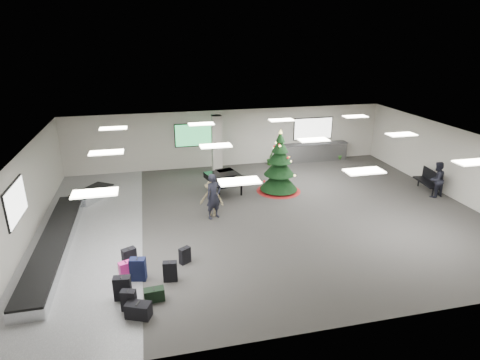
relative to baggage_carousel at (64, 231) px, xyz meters
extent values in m
plane|color=#353331|center=(7.84, 0.08, -0.21)|extent=(18.00, 18.00, 0.00)
cube|color=beige|center=(7.84, 7.08, 1.39)|extent=(18.00, 0.02, 3.20)
cube|color=beige|center=(7.84, -6.92, 1.39)|extent=(18.00, 0.02, 3.20)
cube|color=beige|center=(-1.16, 0.08, 1.39)|extent=(0.02, 14.00, 3.20)
cube|color=beige|center=(16.84, 0.08, 1.39)|extent=(0.02, 14.00, 3.20)
cube|color=silver|center=(7.84, 0.08, 2.99)|extent=(18.00, 14.00, 0.02)
cube|color=slate|center=(0.84, 0.08, -0.21)|extent=(4.00, 14.00, 0.01)
cube|color=#AFA9A0|center=(6.84, 5.68, 1.39)|extent=(0.50, 0.50, 3.20)
cube|color=green|center=(5.84, 7.03, 1.69)|extent=(2.20, 0.08, 1.30)
cube|color=white|center=(12.84, 7.03, 1.69)|extent=(2.40, 0.08, 1.30)
cube|color=white|center=(-1.11, -0.92, 1.69)|extent=(0.08, 2.10, 1.30)
cube|color=white|center=(1.84, -3.92, 2.93)|extent=(1.20, 0.60, 0.04)
cube|color=white|center=(1.84, 0.08, 2.93)|extent=(1.20, 0.60, 0.04)
cube|color=white|center=(1.84, 4.08, 2.93)|extent=(1.20, 0.60, 0.04)
cube|color=white|center=(5.84, -3.92, 2.93)|extent=(1.20, 0.60, 0.04)
cube|color=white|center=(5.84, 0.08, 2.93)|extent=(1.20, 0.60, 0.04)
cube|color=white|center=(5.84, 4.08, 2.93)|extent=(1.20, 0.60, 0.04)
cube|color=white|center=(9.84, -3.92, 2.93)|extent=(1.20, 0.60, 0.04)
cube|color=white|center=(9.84, 0.08, 2.93)|extent=(1.20, 0.60, 0.04)
cube|color=white|center=(9.84, 4.08, 2.93)|extent=(1.20, 0.60, 0.04)
cube|color=white|center=(13.84, -3.92, 2.93)|extent=(1.20, 0.60, 0.04)
cube|color=white|center=(13.84, 0.08, 2.93)|extent=(1.20, 0.60, 0.04)
cube|color=white|center=(13.84, 4.08, 2.93)|extent=(1.20, 0.60, 0.04)
cube|color=silver|center=(-0.16, -0.92, -0.02)|extent=(1.00, 8.00, 0.38)
cube|color=black|center=(-0.16, -0.92, 0.19)|extent=(0.95, 7.90, 0.05)
cube|color=silver|center=(0.64, 3.68, -0.02)|extent=(1.97, 2.21, 0.38)
cube|color=black|center=(0.64, 3.68, 0.19)|extent=(1.87, 2.10, 0.05)
cube|color=silver|center=(12.84, 6.73, 0.31)|extent=(4.00, 0.60, 1.05)
cube|color=#313133|center=(12.84, 6.73, 0.85)|extent=(4.05, 0.65, 0.04)
cube|color=black|center=(2.49, -4.95, 0.10)|extent=(0.45, 0.33, 0.62)
cube|color=black|center=(2.49, -4.95, 0.42)|extent=(0.06, 0.14, 0.02)
cube|color=black|center=(3.69, -3.79, 0.12)|extent=(0.45, 0.28, 0.66)
cube|color=black|center=(3.69, -3.79, 0.45)|extent=(0.05, 0.14, 0.02)
cube|color=#D41B80|center=(2.38, -3.49, 0.11)|extent=(0.48, 0.37, 0.65)
cube|color=black|center=(2.38, -3.49, 0.45)|extent=(0.08, 0.14, 0.02)
cube|color=black|center=(4.23, -2.86, 0.06)|extent=(0.42, 0.37, 0.55)
cube|color=black|center=(4.23, -2.86, 0.35)|extent=(0.09, 0.12, 0.02)
cube|color=black|center=(2.74, -3.50, 0.15)|extent=(0.52, 0.37, 0.73)
cube|color=black|center=(2.74, -3.50, 0.53)|extent=(0.06, 0.17, 0.02)
cube|color=black|center=(2.31, -4.39, 0.15)|extent=(0.51, 0.31, 0.72)
cube|color=black|center=(2.31, -4.39, 0.52)|extent=(0.05, 0.16, 0.02)
cube|color=black|center=(3.17, -4.67, -0.02)|extent=(0.59, 0.32, 0.38)
cube|color=black|center=(3.17, -4.67, 0.18)|extent=(0.04, 0.17, 0.02)
cube|color=black|center=(2.45, -2.67, 0.11)|extent=(0.50, 0.42, 0.65)
cube|color=black|center=(2.45, -2.67, 0.44)|extent=(0.09, 0.15, 0.02)
cube|color=black|center=(2.74, -5.30, 0.00)|extent=(0.75, 0.59, 0.43)
cube|color=black|center=(2.74, -5.30, 0.23)|extent=(0.12, 0.21, 0.02)
cone|color=maroon|center=(9.30, 2.59, -0.15)|extent=(2.14, 2.14, 0.13)
cylinder|color=#3F2819|center=(9.30, 2.59, 0.07)|extent=(0.13, 0.13, 0.56)
cone|color=black|center=(9.30, 2.59, 0.41)|extent=(1.80, 1.80, 1.01)
cone|color=black|center=(9.30, 2.59, 1.08)|extent=(1.46, 1.46, 0.90)
cone|color=black|center=(9.30, 2.59, 1.64)|extent=(1.12, 1.12, 0.79)
cone|color=black|center=(9.30, 2.59, 2.09)|extent=(0.79, 0.79, 0.67)
cone|color=black|center=(9.30, 2.59, 2.49)|extent=(0.45, 0.45, 0.51)
cone|color=#FFE566|center=(9.30, 2.59, 2.73)|extent=(0.18, 0.18, 0.20)
cube|color=black|center=(6.70, 2.96, 0.56)|extent=(1.82, 1.96, 0.26)
cube|color=black|center=(6.92, 2.09, 0.48)|extent=(1.39, 0.61, 0.09)
cube|color=white|center=(6.93, 2.06, 0.54)|extent=(1.22, 0.43, 0.02)
cube|color=black|center=(6.86, 2.32, 0.75)|extent=(0.65, 0.19, 0.21)
cylinder|color=black|center=(6.31, 2.18, 0.11)|extent=(0.09, 0.09, 0.64)
cylinder|color=black|center=(7.41, 2.46, 0.11)|extent=(0.09, 0.09, 0.64)
cylinder|color=black|center=(6.54, 3.60, 0.11)|extent=(0.09, 0.09, 0.64)
cube|color=black|center=(16.20, 0.98, 0.24)|extent=(0.74, 1.67, 0.06)
cylinder|color=black|center=(16.20, 0.33, 0.00)|extent=(0.06, 0.06, 0.43)
cylinder|color=black|center=(16.20, 1.62, 0.00)|extent=(0.06, 0.06, 0.43)
cube|color=black|center=(16.45, 0.98, 0.54)|extent=(0.26, 1.60, 0.54)
imported|color=black|center=(5.75, 0.35, 0.74)|extent=(0.82, 0.70, 1.90)
imported|color=#8A7955|center=(5.71, 0.56, 0.56)|extent=(1.14, 0.92, 1.54)
imported|color=black|center=(16.14, 0.25, 0.63)|extent=(0.96, 0.83, 1.69)
imported|color=#193C13|center=(10.09, 6.58, 0.16)|extent=(0.52, 0.52, 0.74)
imported|color=#193C13|center=(14.43, 6.58, 0.16)|extent=(0.54, 0.54, 0.74)
camera|label=1|loc=(3.38, -14.55, 6.98)|focal=30.00mm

